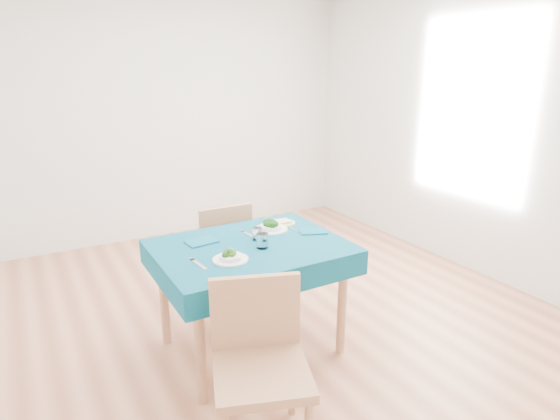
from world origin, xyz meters
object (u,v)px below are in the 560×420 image
chair_far (218,239)px  side_plate (283,223)px  table (251,298)px  bowl_near (230,255)px  chair_near (261,346)px  bowl_far (271,225)px

chair_far → side_plate: chair_far is taller
table → bowl_near: bearing=-141.7°
chair_near → side_plate: chair_near is taller
bowl_near → bowl_far: bearing=37.1°
chair_far → bowl_far: chair_far is taller
bowl_far → chair_near: bearing=-121.2°
chair_far → side_plate: (0.31, -0.51, 0.24)m
table → bowl_far: (0.25, 0.18, 0.42)m
chair_near → bowl_near: size_ratio=5.49×
chair_far → bowl_near: (-0.31, -0.95, 0.26)m
chair_near → chair_far: 1.65m
chair_far → side_plate: bearing=122.9°
table → bowl_far: bearing=36.0°
table → chair_far: bearing=83.2°
table → bowl_far: size_ratio=5.03×
table → bowl_far: 0.52m
chair_near → bowl_near: chair_near is taller
chair_far → bowl_far: 0.67m
chair_near → bowl_far: bearing=78.7°
chair_near → table: bearing=86.6°
table → side_plate: bearing=33.9°
table → side_plate: 0.62m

